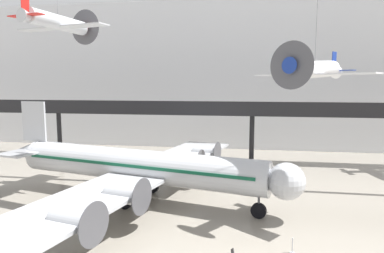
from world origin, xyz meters
The scene contains 6 objects.
hangar_back_wall centered at (0.00, 42.34, 12.71)m, with size 140.00×3.00×25.42m.
mezzanine_walkway centered at (0.00, 30.86, 7.15)m, with size 110.00×3.20×8.77m.
airliner_silver_main centered at (-11.12, 12.80, 3.33)m, with size 31.16×35.96×9.29m.
suspended_plane_silver_racer centered at (-16.69, 9.77, 16.33)m, with size 9.16×7.61×5.98m.
suspended_plane_white_twin centered at (4.34, 9.44, 12.21)m, with size 8.41×7.80×9.91m.
stanchion_barrier centered at (2.50, 4.35, 0.33)m, with size 0.36×0.36×1.08m.
Camera 1 is at (-0.54, -17.91, 11.14)m, focal length 32.00 mm.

